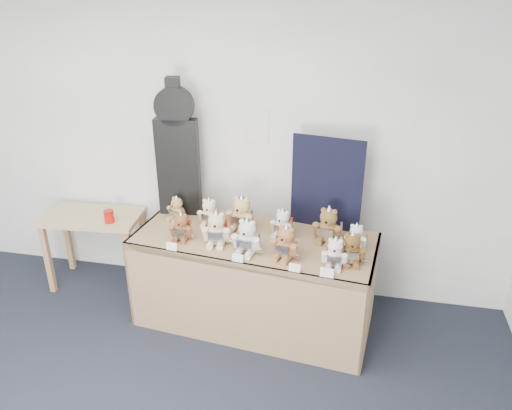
% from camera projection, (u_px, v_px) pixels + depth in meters
% --- Properties ---
extents(room_shell, '(6.00, 6.00, 6.00)m').
position_uv_depth(room_shell, '(256.00, 126.00, 4.16)').
color(room_shell, silver).
rests_on(room_shell, floor).
extents(display_table, '(1.99, 1.00, 0.80)m').
position_uv_depth(display_table, '(251.00, 261.00, 3.96)').
color(display_table, olive).
rests_on(display_table, floor).
extents(side_table, '(0.90, 0.55, 0.72)m').
position_uv_depth(side_table, '(94.00, 227.00, 4.56)').
color(side_table, '#977D51').
rests_on(side_table, floor).
extents(guitar_case, '(0.37, 0.14, 1.18)m').
position_uv_depth(guitar_case, '(177.00, 150.00, 4.14)').
color(guitar_case, black).
rests_on(guitar_case, display_table).
extents(navy_board, '(0.57, 0.12, 0.77)m').
position_uv_depth(navy_board, '(327.00, 184.00, 3.97)').
color(navy_board, black).
rests_on(navy_board, display_table).
extents(red_cup, '(0.09, 0.09, 0.11)m').
position_uv_depth(red_cup, '(109.00, 216.00, 4.36)').
color(red_cup, '#B0120B').
rests_on(red_cup, side_table).
extents(teddy_front_far_left, '(0.20, 0.17, 0.25)m').
position_uv_depth(teddy_front_far_left, '(182.00, 228.00, 3.90)').
color(teddy_front_far_left, brown).
rests_on(teddy_front_far_left, display_table).
extents(teddy_front_left, '(0.25, 0.21, 0.30)m').
position_uv_depth(teddy_front_left, '(217.00, 230.00, 3.83)').
color(teddy_front_left, beige).
rests_on(teddy_front_left, display_table).
extents(teddy_front_centre, '(0.25, 0.22, 0.31)m').
position_uv_depth(teddy_front_centre, '(247.00, 238.00, 3.71)').
color(teddy_front_centre, silver).
rests_on(teddy_front_centre, display_table).
extents(teddy_front_right, '(0.24, 0.22, 0.29)m').
position_uv_depth(teddy_front_right, '(286.00, 243.00, 3.64)').
color(teddy_front_right, '#935F37').
rests_on(teddy_front_right, display_table).
extents(teddy_front_far_right, '(0.21, 0.17, 0.26)m').
position_uv_depth(teddy_front_far_right, '(335.00, 254.00, 3.54)').
color(teddy_front_far_right, silver).
rests_on(teddy_front_far_right, display_table).
extents(teddy_front_end, '(0.22, 0.18, 0.27)m').
position_uv_depth(teddy_front_end, '(352.00, 249.00, 3.58)').
color(teddy_front_end, brown).
rests_on(teddy_front_end, display_table).
extents(teddy_back_left, '(0.21, 0.17, 0.26)m').
position_uv_depth(teddy_back_left, '(209.00, 213.00, 4.13)').
color(teddy_back_left, beige).
rests_on(teddy_back_left, display_table).
extents(teddy_back_centre_left, '(0.27, 0.24, 0.33)m').
position_uv_depth(teddy_back_centre_left, '(241.00, 215.00, 4.04)').
color(teddy_back_centre_left, tan).
rests_on(teddy_back_centre_left, display_table).
extents(teddy_back_centre_right, '(0.20, 0.19, 0.25)m').
position_uv_depth(teddy_back_centre_right, '(282.00, 224.00, 3.96)').
color(teddy_back_centre_right, silver).
rests_on(teddy_back_centre_right, display_table).
extents(teddy_back_right, '(0.26, 0.23, 0.32)m').
position_uv_depth(teddy_back_right, '(328.00, 226.00, 3.87)').
color(teddy_back_right, brown).
rests_on(teddy_back_right, display_table).
extents(teddy_back_end, '(0.19, 0.16, 0.23)m').
position_uv_depth(teddy_back_end, '(356.00, 238.00, 3.77)').
color(teddy_back_end, white).
rests_on(teddy_back_end, display_table).
extents(teddy_back_far_left, '(0.18, 0.18, 0.23)m').
position_uv_depth(teddy_back_far_left, '(177.00, 209.00, 4.22)').
color(teddy_back_far_left, '#A3834C').
rests_on(teddy_back_far_left, display_table).
extents(entry_card_a, '(0.09, 0.03, 0.06)m').
position_uv_depth(entry_card_a, '(172.00, 246.00, 3.77)').
color(entry_card_a, silver).
rests_on(entry_card_a, display_table).
extents(entry_card_b, '(0.09, 0.03, 0.06)m').
position_uv_depth(entry_card_b, '(238.00, 258.00, 3.62)').
color(entry_card_b, silver).
rests_on(entry_card_b, display_table).
extents(entry_card_c, '(0.08, 0.03, 0.06)m').
position_uv_depth(entry_card_c, '(295.00, 268.00, 3.50)').
color(entry_card_c, silver).
rests_on(entry_card_c, display_table).
extents(entry_card_d, '(0.10, 0.03, 0.07)m').
position_uv_depth(entry_card_d, '(327.00, 273.00, 3.43)').
color(entry_card_d, silver).
rests_on(entry_card_d, display_table).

